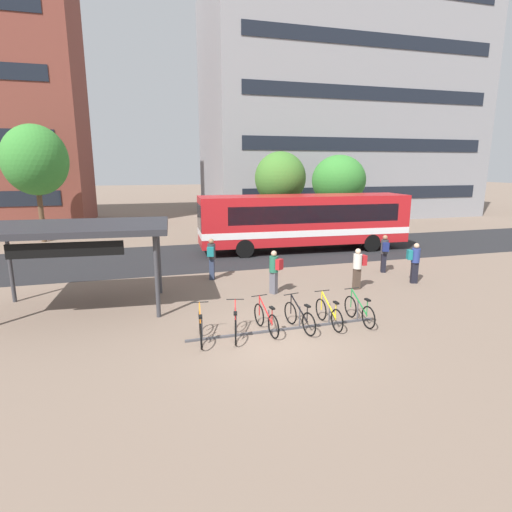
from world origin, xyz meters
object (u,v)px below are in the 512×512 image
city_bus (303,220)px  commuter_teal_pack_2 (415,260)px  parked_bicycle_orange_0 (200,328)px  parked_bicycle_yellow_4 (329,314)px  commuter_teal_pack_1 (211,256)px  commuter_navy_pack_4 (384,251)px  parked_bicycle_red_2 (266,319)px  transit_shelter (75,230)px  commuter_red_pack_0 (358,266)px  street_tree_0 (339,180)px  parked_bicycle_green_5 (359,311)px  parked_bicycle_black_3 (299,317)px  street_tree_1 (280,178)px  parked_bicycle_red_1 (235,325)px  commuter_red_pack_3 (274,269)px  street_tree_2 (35,160)px

city_bus → commuter_teal_pack_2: bearing=107.4°
parked_bicycle_orange_0 → parked_bicycle_yellow_4: size_ratio=1.00×
commuter_teal_pack_1 → commuter_navy_pack_4: 7.93m
parked_bicycle_red_2 → transit_shelter: size_ratio=0.28×
commuter_red_pack_0 → street_tree_0: (6.11, 13.98, 2.82)m
parked_bicycle_yellow_4 → commuter_red_pack_0: bearing=-44.0°
parked_bicycle_yellow_4 → parked_bicycle_green_5: bearing=-94.0°
parked_bicycle_yellow_4 → commuter_teal_pack_2: size_ratio=1.01×
parked_bicycle_black_3 → street_tree_0: 20.15m
parked_bicycle_red_2 → commuter_teal_pack_2: bearing=-74.3°
street_tree_0 → street_tree_1: bearing=-157.3°
parked_bicycle_orange_0 → parked_bicycle_green_5: 5.00m
parked_bicycle_green_5 → parked_bicycle_yellow_4: bearing=85.9°
parked_bicycle_orange_0 → parked_bicycle_green_5: (5.00, 0.03, 0.00)m
parked_bicycle_black_3 → street_tree_1: 16.06m
parked_bicycle_green_5 → transit_shelter: bearing=63.9°
parked_bicycle_green_5 → commuter_teal_pack_2: bearing=-56.0°
parked_bicycle_black_3 → commuter_teal_pack_2: size_ratio=0.99×
parked_bicycle_black_3 → commuter_navy_pack_4: size_ratio=0.97×
city_bus → street_tree_1: street_tree_1 is taller
commuter_teal_pack_2 → parked_bicycle_yellow_4: bearing=-131.7°
parked_bicycle_green_5 → commuter_teal_pack_1: commuter_teal_pack_1 is taller
city_bus → parked_bicycle_black_3: city_bus is taller
parked_bicycle_black_3 → commuter_teal_pack_2: (6.47, 3.37, 0.60)m
commuter_red_pack_0 → street_tree_0: 15.52m
parked_bicycle_red_1 → commuter_red_pack_3: bearing=-20.7°
transit_shelter → commuter_navy_pack_4: size_ratio=3.54×
parked_bicycle_orange_0 → transit_shelter: transit_shelter is taller
parked_bicycle_black_3 → street_tree_2: street_tree_2 is taller
commuter_teal_pack_1 → parked_bicycle_red_2: bearing=-155.8°
parked_bicycle_green_5 → commuter_teal_pack_2: commuter_teal_pack_2 is taller
parked_bicycle_green_5 → street_tree_0: street_tree_0 is taller
parked_bicycle_green_5 → street_tree_2: bearing=32.0°
parked_bicycle_yellow_4 → parked_bicycle_red_2: bearing=84.8°
street_tree_2 → parked_bicycle_green_5: bearing=-55.0°
city_bus → commuter_teal_pack_2: size_ratio=7.10×
parked_bicycle_red_2 → street_tree_0: street_tree_0 is taller
parked_bicycle_red_1 → commuter_navy_pack_4: (8.24, 5.29, 0.63)m
commuter_teal_pack_2 → street_tree_0: street_tree_0 is taller
transit_shelter → street_tree_1: bearing=49.6°
parked_bicycle_green_5 → commuter_teal_pack_1: (-3.63, 6.17, 0.65)m
commuter_teal_pack_1 → commuter_red_pack_3: bearing=-124.4°
parked_bicycle_orange_0 → street_tree_0: street_tree_0 is taller
parked_bicycle_green_5 → transit_shelter: 9.60m
parked_bicycle_orange_0 → street_tree_2: size_ratio=0.23×
commuter_red_pack_0 → commuter_red_pack_3: 3.41m
parked_bicycle_red_2 → commuter_red_pack_0: bearing=-64.6°
city_bus → parked_bicycle_red_1: bearing=62.4°
parked_bicycle_red_1 → commuter_red_pack_3: commuter_red_pack_3 is taller
transit_shelter → commuter_red_pack_0: bearing=1.5°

